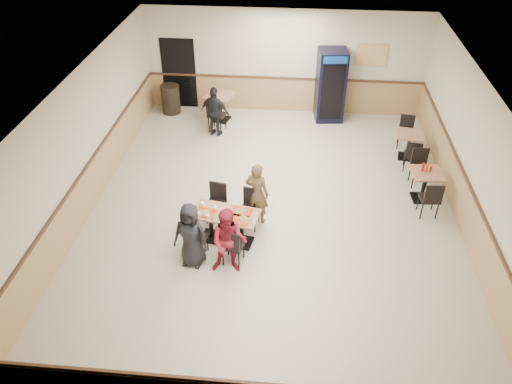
# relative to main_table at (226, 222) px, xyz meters

# --- Properties ---
(ground) EXTENTS (10.00, 10.00, 0.00)m
(ground) POSITION_rel_main_table_xyz_m (0.87, 1.06, -0.47)
(ground) COLOR beige
(ground) RESTS_ON ground
(room_shell) EXTENTS (10.00, 10.00, 10.00)m
(room_shell) POSITION_rel_main_table_xyz_m (2.64, 3.61, 0.11)
(room_shell) COLOR silver
(room_shell) RESTS_ON ground
(main_table) EXTENTS (1.40, 0.88, 0.70)m
(main_table) POSITION_rel_main_table_xyz_m (0.00, 0.00, 0.00)
(main_table) COLOR black
(main_table) RESTS_ON ground
(main_chairs) EXTENTS (1.42, 1.71, 0.89)m
(main_chairs) POSITION_rel_main_table_xyz_m (-0.05, 0.01, -0.02)
(main_chairs) COLOR black
(main_chairs) RESTS_ON ground
(diner_woman_left) EXTENTS (0.73, 0.54, 1.37)m
(diner_woman_left) POSITION_rel_main_table_xyz_m (-0.56, -0.70, 0.22)
(diner_woman_left) COLOR black
(diner_woman_left) RESTS_ON ground
(diner_woman_right) EXTENTS (0.69, 0.54, 1.40)m
(diner_woman_right) POSITION_rel_main_table_xyz_m (0.18, -0.84, 0.23)
(diner_woman_right) COLOR maroon
(diner_woman_right) RESTS_ON ground
(diner_man_opposite) EXTENTS (0.60, 0.48, 1.42)m
(diner_man_opposite) POSITION_rel_main_table_xyz_m (0.56, 0.70, 0.25)
(diner_man_opposite) COLOR brown
(diner_man_opposite) RESTS_ON ground
(lone_diner) EXTENTS (0.88, 0.57, 1.40)m
(lone_diner) POSITION_rel_main_table_xyz_m (-0.91, 4.36, 0.23)
(lone_diner) COLOR black
(lone_diner) RESTS_ON ground
(tabletop_clutter) EXTENTS (1.16, 0.64, 0.12)m
(tabletop_clutter) POSITION_rel_main_table_xyz_m (-0.00, -0.06, 0.26)
(tabletop_clutter) COLOR red
(tabletop_clutter) RESTS_ON main_table
(side_table_near) EXTENTS (0.72, 0.72, 0.72)m
(side_table_near) POSITION_rel_main_table_xyz_m (4.22, 1.83, 0.01)
(side_table_near) COLOR black
(side_table_near) RESTS_ON ground
(side_table_near_chair_south) EXTENTS (0.45, 0.45, 0.91)m
(side_table_near_chair_south) POSITION_rel_main_table_xyz_m (4.22, 1.25, -0.01)
(side_table_near_chair_south) COLOR black
(side_table_near_chair_south) RESTS_ON ground
(side_table_near_chair_north) EXTENTS (0.45, 0.45, 0.91)m
(side_table_near_chair_north) POSITION_rel_main_table_xyz_m (4.22, 2.40, -0.01)
(side_table_near_chair_north) COLOR black
(side_table_near_chair_north) RESTS_ON ground
(side_table_far) EXTENTS (0.75, 0.75, 0.69)m
(side_table_far) POSITION_rel_main_table_xyz_m (4.16, 3.62, -0.01)
(side_table_far) COLOR black
(side_table_far) RESTS_ON ground
(side_table_far_chair_south) EXTENTS (0.47, 0.47, 0.87)m
(side_table_far_chair_south) POSITION_rel_main_table_xyz_m (4.16, 3.07, -0.03)
(side_table_far_chair_south) COLOR black
(side_table_far_chair_south) RESTS_ON ground
(side_table_far_chair_north) EXTENTS (0.47, 0.47, 0.87)m
(side_table_far_chair_north) POSITION_rel_main_table_xyz_m (4.16, 4.17, -0.03)
(side_table_far_chair_north) COLOR black
(side_table_far_chair_north) RESTS_ON ground
(condiment_caddy) EXTENTS (0.23, 0.06, 0.20)m
(condiment_caddy) POSITION_rel_main_table_xyz_m (4.19, 1.88, 0.34)
(condiment_caddy) COLOR red
(condiment_caddy) RESTS_ON side_table_near
(back_table) EXTENTS (0.90, 0.90, 0.79)m
(back_table) POSITION_rel_main_table_xyz_m (-0.91, 5.26, 0.06)
(back_table) COLOR black
(back_table) RESTS_ON ground
(back_table_chair_lone) EXTENTS (0.57, 0.57, 1.00)m
(back_table_chair_lone) POSITION_rel_main_table_xyz_m (-0.91, 4.62, 0.04)
(back_table_chair_lone) COLOR black
(back_table_chair_lone) RESTS_ON ground
(pepsi_cooler) EXTENTS (0.86, 0.86, 2.04)m
(pepsi_cooler) POSITION_rel_main_table_xyz_m (2.19, 5.65, 0.56)
(pepsi_cooler) COLOR black
(pepsi_cooler) RESTS_ON ground
(trash_bin) EXTENTS (0.54, 0.54, 0.85)m
(trash_bin) POSITION_rel_main_table_xyz_m (-2.45, 5.61, -0.04)
(trash_bin) COLOR black
(trash_bin) RESTS_ON ground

